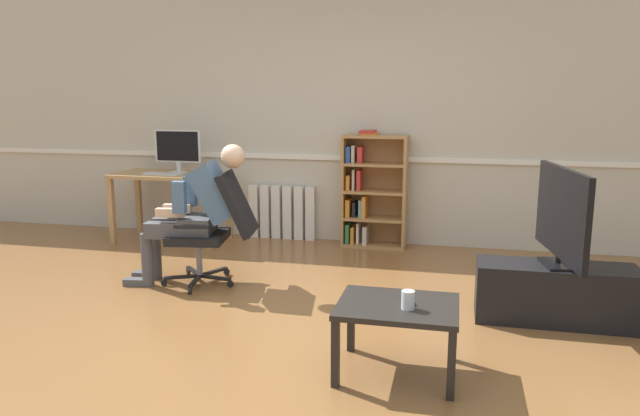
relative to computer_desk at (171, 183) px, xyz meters
The scene contains 15 objects.
ground_plane 2.89m from the computer_desk, 49.63° to the right, with size 18.00×18.00×0.00m, color brown.
back_wall 2.02m from the computer_desk, 15.29° to the left, with size 12.00×0.13×2.70m.
computer_desk is the anchor object (origin of this frame).
imac_monitor 0.39m from the computer_desk, 49.45° to the left, with size 0.53×0.14×0.47m.
keyboard 0.19m from the computer_desk, 96.38° to the right, with size 0.40×0.12×0.02m, color silver.
computer_mouse 0.38m from the computer_desk, 19.73° to the right, with size 0.06×0.10×0.03m, color white.
bookshelf 2.17m from the computer_desk, ahead, with size 0.68×0.29×1.23m.
radiator 1.26m from the computer_desk, 18.79° to the left, with size 0.76×0.08×0.60m.
office_chair 1.69m from the computer_desk, 50.42° to the right, with size 0.81×0.63×0.97m.
person_seated 1.61m from the computer_desk, 55.68° to the right, with size 1.05×0.47×1.20m.
tv_stand 4.09m from the computer_desk, 22.59° to the right, with size 1.10×0.38×0.42m.
tv_screen 4.07m from the computer_desk, 22.57° to the right, with size 0.25×1.01×0.69m.
coffee_table 3.80m from the computer_desk, 43.69° to the right, with size 0.68×0.55×0.42m.
drinking_glass 3.89m from the computer_desk, 43.80° to the right, with size 0.08×0.08×0.11m, color silver.
spare_remote 3.81m from the computer_desk, 42.53° to the right, with size 0.04×0.15×0.02m, color black.
Camera 1 is at (1.21, -3.71, 1.60)m, focal length 33.32 mm.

